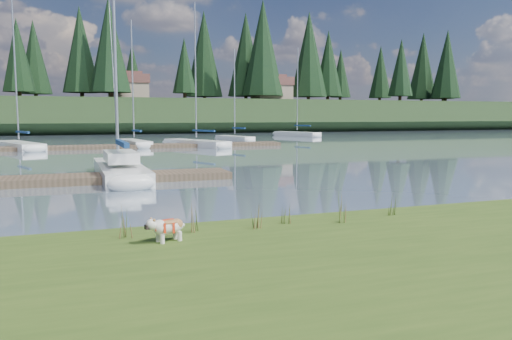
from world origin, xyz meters
name	(u,v)px	position (x,y,z in m)	size (l,w,h in m)	color
ground	(105,149)	(0.00, 30.00, 0.00)	(200.00, 200.00, 0.00)	slate
bank	(255,303)	(0.00, -6.00, 0.17)	(60.00, 9.00, 0.35)	#395019
ridge	(89,117)	(0.00, 73.00, 2.50)	(200.00, 20.00, 5.00)	black
bulldog	(168,226)	(-0.65, -2.96, 0.64)	(0.80, 0.46, 0.47)	silver
sailboat_main	(118,166)	(-0.45, 10.94, 0.42)	(1.91, 8.98, 12.87)	white
dock_near	(29,181)	(-4.00, 9.00, 0.15)	(16.00, 2.00, 0.30)	#4C3D2C
dock_far	(130,146)	(2.00, 30.00, 0.15)	(26.00, 2.20, 0.30)	#4C3D2C
sailboat_bg_1	(16,145)	(-6.78, 32.53, 0.33)	(4.84, 8.97, 13.22)	white
sailboat_bg_2	(132,142)	(2.45, 32.79, 0.33)	(2.51, 7.31, 10.87)	white
sailboat_bg_3	(191,142)	(7.36, 31.09, 0.32)	(4.98, 8.38, 12.36)	white
sailboat_bg_4	(232,138)	(13.21, 37.97, 0.33)	(2.94, 6.48, 9.60)	white
sailboat_bg_5	(293,134)	(24.60, 47.64, 0.32)	(4.27, 8.04, 11.43)	white
weed_0	(194,219)	(-0.02, -2.39, 0.62)	(0.17, 0.14, 0.64)	#475B23
weed_1	(257,218)	(1.29, -2.54, 0.57)	(0.17, 0.14, 0.54)	#475B23
weed_2	(343,210)	(3.24, -2.67, 0.64)	(0.17, 0.14, 0.70)	#475B23
weed_3	(125,224)	(-1.38, -2.43, 0.62)	(0.17, 0.14, 0.65)	#475B23
weed_4	(285,214)	(2.02, -2.30, 0.56)	(0.17, 0.14, 0.51)	#475B23
weed_5	(391,206)	(4.76, -2.28, 0.57)	(0.17, 0.14, 0.52)	#475B23
mud_lip	(187,237)	(0.00, -1.60, 0.07)	(60.00, 0.50, 0.14)	#33281C
conifer_3	(18,55)	(-10.00, 72.00, 11.74)	(4.84, 4.84, 12.25)	#382619
conifer_4	(110,45)	(3.00, 66.00, 13.09)	(6.16, 6.16, 15.10)	#382619
conifer_5	(184,65)	(15.00, 70.00, 10.83)	(3.96, 3.96, 10.35)	#382619
conifer_6	(263,48)	(28.00, 68.00, 13.99)	(7.04, 7.04, 17.00)	#382619
conifer_7	(328,63)	(42.00, 71.00, 12.19)	(5.28, 5.28, 13.20)	#382619
conifer_8	(401,68)	(55.00, 67.00, 11.51)	(4.62, 4.62, 11.77)	#382619
conifer_9	(447,64)	(68.00, 70.00, 12.87)	(5.94, 5.94, 14.62)	#382619
house_1	(128,86)	(6.00, 71.00, 7.31)	(6.30, 5.30, 4.65)	gray
house_2	(272,89)	(30.00, 69.00, 7.31)	(6.30, 5.30, 4.65)	gray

